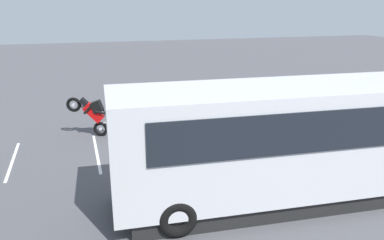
{
  "coord_description": "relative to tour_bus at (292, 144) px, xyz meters",
  "views": [
    {
      "loc": [
        3.27,
        13.53,
        5.37
      ],
      "look_at": [
        -0.33,
        0.23,
        1.1
      ],
      "focal_mm": 36.41,
      "sensor_mm": 36.0,
      "label": 1
    }
  ],
  "objects": [
    {
      "name": "spectator_far_left",
      "position": [
        -1.48,
        -2.85,
        -0.55
      ],
      "size": [
        0.57,
        0.32,
        1.82
      ],
      "color": "#473823",
      "rests_on": "ground_plane"
    },
    {
      "name": "bay_line_e",
      "position": [
        7.96,
        -4.91,
        -1.64
      ],
      "size": [
        0.22,
        3.62,
        0.01
      ],
      "color": "white",
      "rests_on": "ground_plane"
    },
    {
      "name": "traffic_cone",
      "position": [
        3.07,
        -6.11,
        -1.34
      ],
      "size": [
        0.34,
        0.34,
        0.63
      ],
      "color": "orange",
      "rests_on": "ground_plane"
    },
    {
      "name": "stunt_motorcycle",
      "position": [
        5.13,
        -6.84,
        -0.63
      ],
      "size": [
        1.93,
        0.89,
        1.74
      ],
      "color": "black",
      "rests_on": "ground_plane"
    },
    {
      "name": "spectator_left",
      "position": [
        -0.71,
        -2.69,
        -0.67
      ],
      "size": [
        0.58,
        0.36,
        1.65
      ],
      "color": "#473823",
      "rests_on": "ground_plane"
    },
    {
      "name": "parked_motorcycle_silver",
      "position": [
        1.37,
        -2.44,
        -1.16
      ],
      "size": [
        2.05,
        0.58,
        0.99
      ],
      "color": "black",
      "rests_on": "ground_plane"
    },
    {
      "name": "tour_bus",
      "position": [
        0.0,
        0.0,
        0.0
      ],
      "size": [
        9.81,
        2.84,
        3.25
      ],
      "color": "silver",
      "rests_on": "ground_plane"
    },
    {
      "name": "bay_line_c",
      "position": [
        2.24,
        -4.91,
        -1.64
      ],
      "size": [
        0.22,
        3.68,
        0.01
      ],
      "color": "white",
      "rests_on": "ground_plane"
    },
    {
      "name": "bay_line_b",
      "position": [
        -0.62,
        -4.91,
        -1.64
      ],
      "size": [
        0.24,
        4.29,
        0.01
      ],
      "color": "white",
      "rests_on": "ground_plane"
    },
    {
      "name": "parked_motorcycle_dark",
      "position": [
        -2.84,
        -2.12,
        -1.16
      ],
      "size": [
        2.05,
        0.6,
        0.99
      ],
      "color": "black",
      "rests_on": "ground_plane"
    },
    {
      "name": "bay_line_d",
      "position": [
        5.1,
        -4.91,
        -1.64
      ],
      "size": [
        0.23,
        3.88,
        0.01
      ],
      "color": "white",
      "rests_on": "ground_plane"
    },
    {
      "name": "bay_line_a",
      "position": [
        -3.49,
        -4.91,
        -1.64
      ],
      "size": [
        0.23,
        4.02,
        0.01
      ],
      "color": "white",
      "rests_on": "ground_plane"
    },
    {
      "name": "ground_plane",
      "position": [
        1.92,
        -4.71,
        -1.64
      ],
      "size": [
        80.0,
        80.0,
        0.0
      ],
      "primitive_type": "plane",
      "color": "#4C4C51"
    },
    {
      "name": "spectator_right",
      "position": [
        1.29,
        -3.0,
        -0.65
      ],
      "size": [
        0.58,
        0.37,
        1.68
      ],
      "color": "#473823",
      "rests_on": "ground_plane"
    },
    {
      "name": "spectator_centre",
      "position": [
        0.27,
        -3.05,
        -0.61
      ],
      "size": [
        0.58,
        0.37,
        1.74
      ],
      "color": "black",
      "rests_on": "ground_plane"
    }
  ]
}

